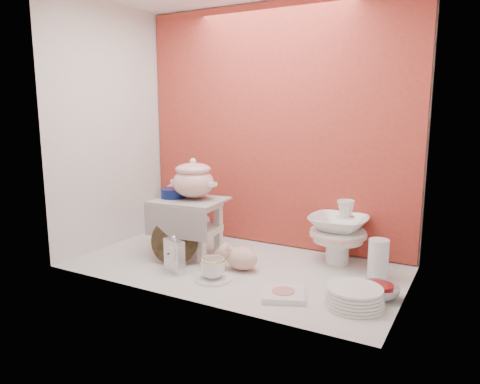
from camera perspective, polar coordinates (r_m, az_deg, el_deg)
The scene contains 17 objects.
ground at distance 2.53m, azimuth -0.62°, elevation -9.42°, with size 1.80×1.80×0.00m, color silver.
niche_shell at distance 2.54m, azimuth 1.39°, elevation 12.01°, with size 1.86×1.03×1.53m.
step_stool at distance 2.69m, azimuth -6.35°, elevation -4.48°, with size 0.40×0.34×0.34m, color silver, non-canonical shape.
soup_tureen at distance 2.64m, azimuth -5.96°, elevation 1.71°, with size 0.28×0.28×0.24m, color white, non-canonical shape.
cobalt_bowl at distance 2.72m, azimuth -8.48°, elevation -0.13°, with size 0.15×0.15×0.06m, color #0B1853.
floral_platter at distance 3.19m, azimuth -7.60°, elevation -1.91°, with size 0.37×0.12×0.36m, color silver, non-canonical shape.
blue_white_vase at distance 3.07m, azimuth -6.16°, elevation -3.33°, with size 0.25×0.25×0.26m, color silver.
lacquer_tray at distance 2.57m, azimuth -8.32°, elevation -6.14°, with size 0.28×0.10×0.27m, color black, non-canonical shape.
mantel_clock at distance 2.44m, azimuth -8.36°, elevation -7.84°, with size 0.14×0.05×0.20m, color silver.
plush_pig at distance 2.45m, azimuth 0.21°, elevation -8.38°, with size 0.23×0.16×0.14m, color #D1A593.
teacup_saucer at distance 2.34m, azimuth -3.47°, elevation -10.97°, with size 0.19×0.19×0.01m, color white.
gold_rim_teacup at distance 2.32m, azimuth -3.48°, elevation -9.63°, with size 0.13×0.13×0.10m, color white.
lattice_dish at distance 2.15m, azimuth 5.54°, elevation -12.80°, with size 0.19×0.19×0.03m, color white.
dinner_plate_stack at distance 2.10m, azimuth 14.34°, elevation -12.77°, with size 0.27×0.27×0.09m, color white.
crystal_bowl at distance 2.22m, azimuth 17.24°, elevation -11.99°, with size 0.19×0.19×0.06m, color silver.
clear_glass_vase at distance 2.43m, azimuth 17.17°, elevation -8.17°, with size 0.10×0.10×0.21m, color silver.
porcelain_tower at distance 2.59m, azimuth 12.38°, elevation -4.93°, with size 0.33×0.33×0.37m, color white, non-canonical shape.
Camera 1 is at (1.18, -2.07, 0.86)m, focal length 33.54 mm.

